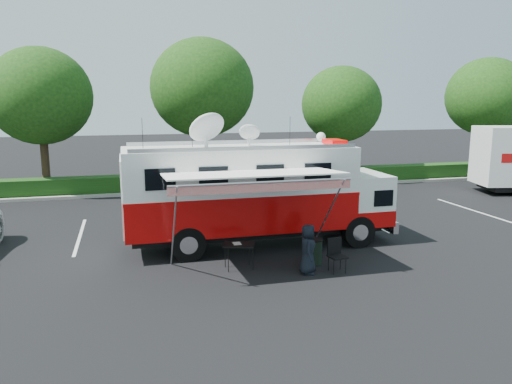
% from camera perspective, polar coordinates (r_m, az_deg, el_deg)
% --- Properties ---
extents(ground_plane, '(120.00, 120.00, 0.00)m').
position_cam_1_polar(ground_plane, '(18.47, 0.40, -6.08)').
color(ground_plane, black).
rests_on(ground_plane, ground).
extents(back_border, '(60.00, 6.14, 8.87)m').
position_cam_1_polar(back_border, '(30.53, -3.95, 10.03)').
color(back_border, '#9E998E').
rests_on(back_border, ground_plane).
extents(stall_lines, '(24.12, 5.50, 0.01)m').
position_cam_1_polar(stall_lines, '(21.17, -3.05, -3.90)').
color(stall_lines, silver).
rests_on(stall_lines, ground_plane).
extents(command_truck, '(9.71, 2.67, 4.67)m').
position_cam_1_polar(command_truck, '(17.98, 0.15, 0.01)').
color(command_truck, black).
rests_on(command_truck, ground_plane).
extents(awning, '(5.30, 2.73, 3.20)m').
position_cam_1_polar(awning, '(14.94, -0.32, 1.76)').
color(awning, white).
rests_on(awning, ground_plane).
extents(person, '(0.71, 0.88, 1.56)m').
position_cam_1_polar(person, '(15.67, 5.90, -9.24)').
color(person, black).
rests_on(person, ground_plane).
extents(folding_table, '(1.11, 0.92, 0.82)m').
position_cam_1_polar(folding_table, '(15.79, -1.98, -6.10)').
color(folding_table, black).
rests_on(folding_table, ground_plane).
extents(folding_chair, '(0.57, 0.59, 1.05)m').
position_cam_1_polar(folding_chair, '(15.82, 9.11, -6.74)').
color(folding_chair, black).
rests_on(folding_chair, ground_plane).
extents(trash_bin, '(0.56, 0.56, 0.84)m').
position_cam_1_polar(trash_bin, '(16.42, 6.65, -6.75)').
color(trash_bin, black).
rests_on(trash_bin, ground_plane).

